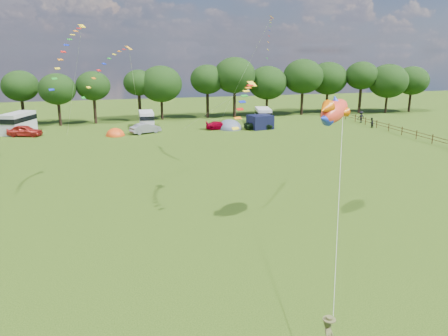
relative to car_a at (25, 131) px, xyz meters
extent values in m
plane|color=#183109|center=(18.20, -45.33, -0.77)|extent=(180.00, 180.00, 0.00)
cylinder|color=black|center=(-1.83, 10.99, 1.18)|extent=(0.47, 0.47, 3.90)
ellipsoid|color=black|center=(-1.83, 10.99, 5.22)|extent=(5.58, 5.58, 4.74)
cylinder|color=black|center=(3.84, 7.94, 1.00)|extent=(0.44, 0.44, 3.56)
ellipsoid|color=black|center=(3.84, 7.94, 4.87)|extent=(5.56, 5.56, 4.73)
cylinder|color=black|center=(9.11, 8.90, 1.20)|extent=(0.47, 0.47, 3.95)
ellipsoid|color=black|center=(9.11, 8.90, 5.18)|extent=(5.33, 5.33, 4.53)
cylinder|color=black|center=(16.28, 10.70, 1.39)|extent=(0.50, 0.50, 4.33)
ellipsoid|color=black|center=(16.28, 10.70, 5.42)|extent=(4.95, 4.95, 4.21)
cylinder|color=black|center=(19.90, 10.24, 0.88)|extent=(0.43, 0.43, 3.31)
ellipsoid|color=black|center=(19.90, 10.24, 5.18)|extent=(7.03, 7.03, 5.98)
cylinder|color=black|center=(27.86, 10.47, 1.41)|extent=(0.50, 0.50, 4.36)
ellipsoid|color=black|center=(27.86, 10.47, 5.78)|extent=(5.84, 5.84, 4.97)
cylinder|color=black|center=(32.45, 9.59, 1.50)|extent=(0.51, 0.51, 4.55)
ellipsoid|color=black|center=(32.45, 9.59, 6.46)|extent=(7.15, 7.15, 6.08)
cylinder|color=black|center=(38.69, 10.30, 0.83)|extent=(0.42, 0.42, 3.21)
ellipsoid|color=black|center=(38.69, 10.30, 5.02)|extent=(6.90, 6.90, 5.86)
cylinder|color=black|center=(45.18, 9.64, 1.31)|extent=(0.48, 0.48, 4.17)
ellipsoid|color=black|center=(45.18, 9.64, 6.08)|extent=(7.16, 7.16, 6.09)
cylinder|color=black|center=(51.17, 11.56, 1.06)|extent=(0.45, 0.45, 3.66)
ellipsoid|color=black|center=(51.17, 11.56, 5.53)|extent=(7.05, 7.05, 5.99)
cylinder|color=black|center=(56.61, 9.04, 1.55)|extent=(0.52, 0.52, 4.65)
ellipsoid|color=black|center=(56.61, 9.04, 6.11)|extent=(5.96, 5.96, 5.06)
cylinder|color=black|center=(61.35, 7.71, 0.82)|extent=(0.42, 0.42, 3.19)
ellipsoid|color=black|center=(61.35, 7.71, 5.12)|extent=(7.23, 7.23, 6.14)
cylinder|color=black|center=(66.75, 8.11, 0.99)|extent=(0.44, 0.44, 3.52)
ellipsoid|color=black|center=(66.75, 8.11, 5.08)|extent=(6.22, 6.22, 5.28)
cylinder|color=#472D19|center=(50.20, -18.33, -0.17)|extent=(0.12, 0.12, 1.20)
cylinder|color=#472D19|center=(50.20, -19.83, 0.18)|extent=(0.08, 3.00, 0.08)
cylinder|color=#472D19|center=(50.20, -19.83, -0.22)|extent=(0.08, 3.00, 0.08)
cylinder|color=#472D19|center=(50.20, -15.33, -0.17)|extent=(0.12, 0.12, 1.20)
cylinder|color=#472D19|center=(50.20, -16.83, 0.18)|extent=(0.08, 3.00, 0.08)
cylinder|color=#472D19|center=(50.20, -16.83, -0.22)|extent=(0.08, 3.00, 0.08)
cylinder|color=#472D19|center=(50.20, -12.33, -0.17)|extent=(0.12, 0.12, 1.20)
cylinder|color=#472D19|center=(50.20, -13.83, 0.18)|extent=(0.08, 3.00, 0.08)
cylinder|color=#472D19|center=(50.20, -13.83, -0.22)|extent=(0.08, 3.00, 0.08)
cylinder|color=#472D19|center=(50.20, -9.33, -0.17)|extent=(0.12, 0.12, 1.20)
cylinder|color=#472D19|center=(50.20, -10.83, 0.18)|extent=(0.08, 3.00, 0.08)
cylinder|color=#472D19|center=(50.20, -10.83, -0.22)|extent=(0.08, 3.00, 0.08)
cylinder|color=#472D19|center=(50.20, -6.33, -0.17)|extent=(0.12, 0.12, 1.20)
cylinder|color=#472D19|center=(50.20, -7.83, 0.18)|extent=(0.08, 3.00, 0.08)
cylinder|color=#472D19|center=(50.20, -7.83, -0.22)|extent=(0.08, 3.00, 0.08)
cylinder|color=#472D19|center=(50.20, -3.33, -0.17)|extent=(0.12, 0.12, 1.20)
cylinder|color=#472D19|center=(50.20, -4.83, 0.18)|extent=(0.08, 3.00, 0.08)
cylinder|color=#472D19|center=(50.20, -4.83, -0.22)|extent=(0.08, 3.00, 0.08)
cylinder|color=#472D19|center=(50.20, -0.33, -0.17)|extent=(0.12, 0.12, 1.20)
cylinder|color=#472D19|center=(50.20, -1.83, 0.18)|extent=(0.08, 3.00, 0.08)
cylinder|color=#472D19|center=(50.20, -1.83, -0.22)|extent=(0.08, 3.00, 0.08)
cylinder|color=#472D19|center=(50.20, 2.67, -0.17)|extent=(0.12, 0.12, 1.20)
cylinder|color=#472D19|center=(50.20, 1.17, 0.18)|extent=(0.08, 3.00, 0.08)
cylinder|color=#472D19|center=(50.20, 1.17, -0.22)|extent=(0.08, 3.00, 0.08)
cylinder|color=#472D19|center=(50.20, 5.67, -0.17)|extent=(0.12, 0.12, 1.20)
cylinder|color=#472D19|center=(50.20, 4.17, 0.18)|extent=(0.08, 3.00, 0.08)
cylinder|color=#472D19|center=(50.20, 4.17, -0.22)|extent=(0.08, 3.00, 0.08)
imported|color=#A72019|center=(0.00, 0.00, 0.00)|extent=(4.98, 3.09, 1.55)
imported|color=gray|center=(16.08, -1.91, -0.06)|extent=(4.32, 2.96, 1.43)
imported|color=maroon|center=(26.93, -1.54, -0.19)|extent=(4.15, 2.35, 1.17)
imported|color=black|center=(32.63, -2.80, -0.17)|extent=(4.52, 2.25, 1.20)
cube|color=#B8B8BA|center=(-1.26, 2.99, 0.66)|extent=(4.35, 6.22, 2.86)
cube|color=black|center=(-1.26, 2.99, 1.24)|extent=(4.43, 6.35, 0.68)
cylinder|color=black|center=(-1.91, 1.31, -0.37)|extent=(0.86, 0.57, 0.81)
cylinder|color=black|center=(-0.61, 4.67, -0.37)|extent=(0.86, 0.57, 0.81)
cube|color=silver|center=(16.68, 3.03, 0.44)|extent=(2.25, 4.92, 2.42)
cube|color=black|center=(16.68, 3.03, 0.93)|extent=(2.30, 5.02, 0.57)
cylinder|color=black|center=(16.62, 1.51, -0.43)|extent=(0.69, 0.28, 0.68)
cylinder|color=black|center=(16.74, 4.56, -0.43)|extent=(0.69, 0.28, 0.68)
cube|color=silver|center=(34.94, 1.76, 0.46)|extent=(3.06, 5.26, 2.47)
cube|color=black|center=(34.94, 1.76, 0.96)|extent=(3.13, 5.36, 0.58)
cylinder|color=black|center=(34.62, 0.24, -0.43)|extent=(0.73, 0.39, 0.69)
cylinder|color=black|center=(35.26, 3.28, -0.43)|extent=(0.73, 0.39, 0.69)
ellipsoid|color=#DF4611|center=(11.88, -2.60, -0.75)|extent=(2.48, 2.85, 2.04)
cylinder|color=#DF4611|center=(11.88, -2.60, -0.73)|extent=(2.61, 2.61, 0.08)
ellipsoid|color=#515B6F|center=(28.51, -1.47, -0.75)|extent=(3.57, 4.10, 2.79)
cylinder|color=#515B6F|center=(28.51, -1.47, -0.73)|extent=(3.74, 3.74, 0.08)
cube|color=black|center=(32.94, -2.56, 0.25)|extent=(3.75, 3.27, 2.05)
ellipsoid|color=#EB3C24|center=(25.33, -38.18, 6.75)|extent=(3.48, 3.14, 1.98)
ellipsoid|color=#FFFE32|center=(25.33, -38.18, 6.60)|extent=(2.17, 1.95, 1.09)
cone|color=#D35500|center=(24.16, -39.11, 7.06)|extent=(1.49, 1.44, 1.04)
cone|color=#1931C3|center=(24.16, -39.11, 6.44)|extent=(1.49, 1.44, 1.04)
cone|color=#1931C3|center=(25.41, -38.11, 7.39)|extent=(1.12, 1.14, 0.88)
sphere|color=white|center=(26.03, -37.16, 6.94)|extent=(0.33, 0.33, 0.33)
sphere|color=black|center=(26.06, -37.06, 6.94)|extent=(0.17, 0.17, 0.17)
cube|color=yellow|center=(9.32, -18.09, 12.77)|extent=(0.69, 0.67, 0.33)
cube|color=red|center=(9.05, -18.58, 12.55)|extent=(0.51, 0.43, 0.09)
cube|color=orange|center=(8.78, -19.08, 12.28)|extent=(0.51, 0.43, 0.10)
cube|color=yellow|center=(8.51, -19.57, 11.94)|extent=(0.51, 0.43, 0.11)
cube|color=#198C1E|center=(8.24, -20.07, 11.51)|extent=(0.50, 0.43, 0.12)
cube|color=#0C1EB2|center=(7.97, -20.56, 11.01)|extent=(0.50, 0.42, 0.13)
cube|color=red|center=(7.70, -21.06, 10.42)|extent=(0.50, 0.42, 0.13)
cube|color=orange|center=(7.43, -21.55, 9.76)|extent=(0.50, 0.42, 0.14)
cube|color=yellow|center=(7.16, -22.05, 9.01)|extent=(0.49, 0.41, 0.15)
cube|color=#198C1E|center=(6.89, -22.54, 8.19)|extent=(0.49, 0.41, 0.15)
cube|color=#0C1EB2|center=(6.62, -23.04, 7.28)|extent=(0.49, 0.40, 0.16)
cube|color=#FFA411|center=(13.18, -25.88, 10.73)|extent=(0.64, 0.68, 0.33)
cube|color=red|center=(12.78, -26.33, 10.62)|extent=(0.38, 0.53, 0.09)
cube|color=orange|center=(12.37, -26.78, 10.47)|extent=(0.38, 0.53, 0.10)
cube|color=yellow|center=(11.97, -27.23, 10.25)|extent=(0.38, 0.53, 0.11)
cube|color=#198C1E|center=(11.56, -27.68, 9.94)|extent=(0.37, 0.53, 0.12)
cube|color=#0C1EB2|center=(11.16, -28.13, 9.55)|extent=(0.37, 0.52, 0.13)
cube|color=red|center=(10.75, -28.58, 9.08)|extent=(0.37, 0.52, 0.14)
cube|color=orange|center=(10.35, -29.03, 8.53)|extent=(0.36, 0.52, 0.14)
cube|color=yellow|center=(9.94, -29.48, 7.91)|extent=(0.36, 0.52, 0.15)
cube|color=#198C1E|center=(9.54, -29.93, 7.20)|extent=(0.35, 0.51, 0.16)
cube|color=yellow|center=(21.77, -31.99, 8.12)|extent=(0.77, 0.72, 0.37)
cube|color=red|center=(21.45, -32.53, 8.05)|extent=(0.60, 0.44, 0.10)
cube|color=orange|center=(21.14, -33.07, 7.94)|extent=(0.59, 0.43, 0.11)
cube|color=yellow|center=(20.82, -33.61, 7.75)|extent=(0.59, 0.43, 0.12)
cube|color=#198C1E|center=(20.51, -34.15, 7.47)|extent=(0.59, 0.43, 0.13)
cube|color=#0C1EB2|center=(20.19, -34.69, 7.12)|extent=(0.59, 0.42, 0.14)
cube|color=red|center=(19.88, -35.23, 6.69)|extent=(0.59, 0.42, 0.15)
cube|color=orange|center=(19.56, -35.77, 6.18)|extent=(0.58, 0.41, 0.16)
cube|color=yellow|center=(19.25, -36.31, 5.59)|extent=(0.58, 0.41, 0.17)
imported|color=black|center=(49.55, -5.92, -0.01)|extent=(0.85, 0.68, 1.53)
imported|color=black|center=(50.57, -1.35, 0.16)|extent=(1.27, 0.71, 1.88)
cube|color=#FEA40E|center=(28.04, -19.17, 13.86)|extent=(0.65, 0.69, 0.34)
cube|color=red|center=(27.82, -19.66, 13.69)|extent=(0.38, 0.54, 0.09)
cube|color=orange|center=(27.59, -20.16, 13.49)|extent=(0.38, 0.54, 0.10)
cube|color=yellow|center=(27.37, -20.65, 13.21)|extent=(0.38, 0.54, 0.11)
cube|color=#198C1E|center=(27.14, -21.15, 12.85)|extent=(0.37, 0.54, 0.12)
cube|color=#0C1EB2|center=(26.92, -21.64, 12.41)|extent=(0.37, 0.54, 0.13)
cube|color=red|center=(26.69, -22.14, 11.88)|extent=(0.37, 0.54, 0.14)
cube|color=orange|center=(26.47, -22.63, 11.28)|extent=(0.36, 0.53, 0.15)
cube|color=yellow|center=(26.24, -23.13, 10.60)|extent=(0.36, 0.53, 0.15)
cube|color=#198C1E|center=(26.02, -23.62, 9.84)|extent=(0.35, 0.53, 0.16)
camera|label=1|loc=(11.30, -63.51, 10.52)|focal=35.00mm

